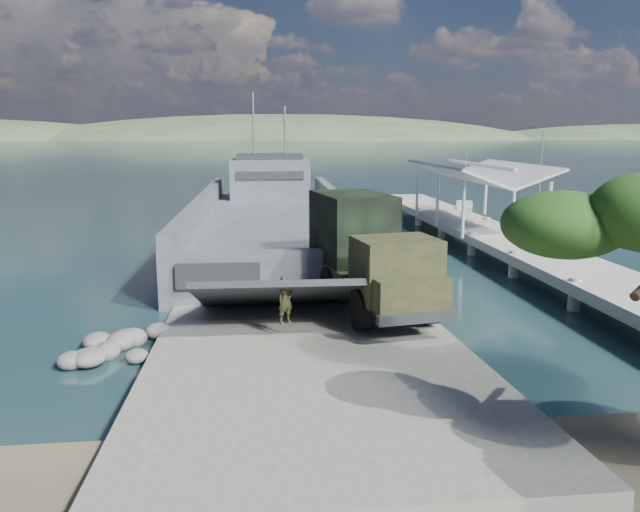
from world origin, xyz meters
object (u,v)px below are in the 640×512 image
Objects in this scene: landing_craft at (272,229)px; military_truck at (365,251)px; pier at (482,221)px; soldier at (286,311)px; sailboat_near at (538,222)px; sailboat_far at (464,208)px.

landing_craft is 4.02× the size of military_truck.
pier is 26.87× the size of soldier.
sailboat_near is (17.75, 21.87, -2.22)m from military_truck.
soldier is 39.66m from sailboat_far.
sailboat_far is at bearing 28.50° from soldier.
military_truck is at bearing -133.55° from sailboat_near.
military_truck is (-10.28, -14.36, 1.01)m from pier.
military_truck is 1.53× the size of sailboat_far.
sailboat_near is 9.91m from sailboat_far.
sailboat_near is at bearing 45.17° from pier.
sailboat_far is (4.85, 17.07, -1.27)m from pier.
pier reaches higher than military_truck.
sailboat_far is (18.22, 14.29, -0.59)m from landing_craft.
soldier is (-13.67, -17.99, -0.28)m from pier.
sailboat_near is at bearing -54.40° from sailboat_far.
sailboat_far is (15.13, 31.42, -2.28)m from military_truck.
pier is 5.94× the size of sailboat_near.
pier is at bearing -10.22° from landing_craft.
landing_craft is 17.49m from military_truck.
pier is 1.16× the size of landing_craft.
landing_craft is 20.77m from soldier.
military_truck is (3.09, -17.13, 1.69)m from landing_craft.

